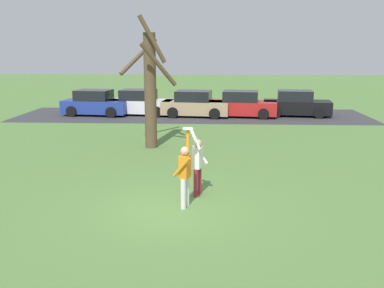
{
  "coord_description": "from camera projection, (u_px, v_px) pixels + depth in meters",
  "views": [
    {
      "loc": [
        1.05,
        -11.02,
        4.16
      ],
      "look_at": [
        0.47,
        0.91,
        1.56
      ],
      "focal_mm": 41.36,
      "sensor_mm": 36.0,
      "label": 1
    }
  ],
  "objects": [
    {
      "name": "ground_plane",
      "position": [
        173.0,
        208.0,
        11.69
      ],
      "size": [
        120.0,
        120.0,
        0.0
      ],
      "primitive_type": "plane",
      "color": "#567F3D"
    },
    {
      "name": "person_catcher",
      "position": [
        185.0,
        172.0,
        11.59
      ],
      "size": [
        0.48,
        0.59,
        2.08
      ],
      "rotation": [
        0.0,
        0.0,
        1.27
      ],
      "color": "silver",
      "rests_on": "ground_plane"
    },
    {
      "name": "person_defender",
      "position": [
        198.0,
        162.0,
        12.52
      ],
      "size": [
        0.55,
        0.63,
        2.04
      ],
      "rotation": [
        0.0,
        0.0,
        4.41
      ],
      "color": "maroon",
      "rests_on": "ground_plane"
    },
    {
      "name": "frisbee_disc",
      "position": [
        188.0,
        129.0,
        11.56
      ],
      "size": [
        0.28,
        0.28,
        0.02
      ],
      "primitive_type": "cylinder",
      "color": "white",
      "rests_on": "person_catcher"
    },
    {
      "name": "parked_car_blue",
      "position": [
        96.0,
        104.0,
        27.8
      ],
      "size": [
        4.28,
        2.4,
        1.59
      ],
      "rotation": [
        0.0,
        0.0,
        -0.12
      ],
      "color": "#233893",
      "rests_on": "ground_plane"
    },
    {
      "name": "parked_car_white",
      "position": [
        140.0,
        103.0,
        27.99
      ],
      "size": [
        4.28,
        2.4,
        1.59
      ],
      "rotation": [
        0.0,
        0.0,
        -0.12
      ],
      "color": "white",
      "rests_on": "ground_plane"
    },
    {
      "name": "parked_car_tan",
      "position": [
        195.0,
        105.0,
        27.26
      ],
      "size": [
        4.28,
        2.4,
        1.59
      ],
      "rotation": [
        0.0,
        0.0,
        -0.12
      ],
      "color": "tan",
      "rests_on": "ground_plane"
    },
    {
      "name": "parked_car_red",
      "position": [
        242.0,
        105.0,
        27.16
      ],
      "size": [
        4.28,
        2.4,
        1.59
      ],
      "rotation": [
        0.0,
        0.0,
        -0.12
      ],
      "color": "red",
      "rests_on": "ground_plane"
    },
    {
      "name": "parked_car_black",
      "position": [
        296.0,
        104.0,
        27.48
      ],
      "size": [
        4.28,
        2.4,
        1.59
      ],
      "rotation": [
        0.0,
        0.0,
        -0.12
      ],
      "color": "black",
      "rests_on": "ground_plane"
    },
    {
      "name": "parking_strip",
      "position": [
        192.0,
        115.0,
        27.81
      ],
      "size": [
        21.79,
        6.4,
        0.01
      ],
      "primitive_type": "cube",
      "color": "#38383D",
      "rests_on": "ground_plane"
    },
    {
      "name": "bare_tree_tall",
      "position": [
        150.0,
        86.0,
        18.33
      ],
      "size": [
        2.5,
        2.5,
        5.45
      ],
      "color": "brown",
      "rests_on": "ground_plane"
    }
  ]
}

